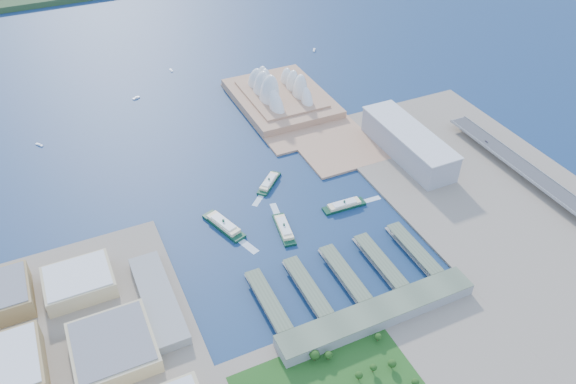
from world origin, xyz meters
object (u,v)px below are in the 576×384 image
toaster_building (408,143)px  ferry_a (224,223)px  opera_house (281,83)px  ferry_c (284,227)px  ferry_b (269,181)px  ferry_d (344,204)px  car_c (486,141)px

toaster_building → ferry_a: size_ratio=2.56×
opera_house → ferry_c: opera_house is taller
toaster_building → ferry_b: bearing=173.8°
toaster_building → ferry_d: 139.32m
opera_house → car_c: opera_house is taller
toaster_building → car_c: size_ratio=35.45×
opera_house → toaster_building: 219.62m
ferry_b → ferry_c: ferry_c is taller
opera_house → ferry_b: opera_house is taller
car_c → ferry_a: bearing=-0.5°
opera_house → car_c: size_ratio=41.16×
ferry_c → car_c: 309.29m
opera_house → ferry_d: opera_house is taller
ferry_a → ferry_d: bearing=-29.2°
opera_house → toaster_building: size_ratio=1.16×
ferry_a → opera_house: bearing=34.3°
toaster_building → ferry_d: (-125.99, -57.41, -15.57)m
ferry_a → ferry_b: ferry_a is taller
ferry_c → ferry_a: bearing=-20.8°
opera_house → ferry_c: bearing=-113.8°
ferry_d → car_c: car_c is taller
ferry_a → ferry_b: (77.57, 51.37, -1.11)m
toaster_building → ferry_b: size_ratio=3.18×
ferry_d → car_c: size_ratio=11.92×
opera_house → ferry_b: bearing=-118.6°
ferry_b → ferry_c: size_ratio=0.91×
ferry_a → toaster_building: bearing=-11.8°
ferry_b → ferry_d: 99.35m
opera_house → car_c: (191.00, -234.14, -16.52)m
ferry_b → car_c: (288.94, -54.39, 10.88)m
ferry_d → ferry_c: bearing=97.1°
ferry_a → ferry_c: (58.90, -33.55, -0.65)m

